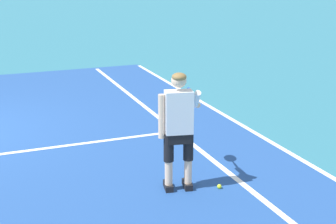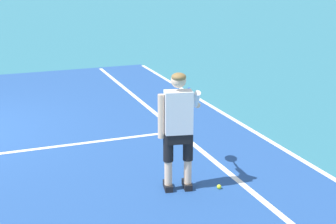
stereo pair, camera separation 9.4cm
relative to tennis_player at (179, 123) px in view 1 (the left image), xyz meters
name	(u,v)px [view 1 (the left image)]	position (x,y,z in m)	size (l,w,h in m)	color
line_singles_right	(159,118)	(0.94, 3.29, -0.99)	(0.10, 10.90, 0.01)	white
line_doubles_right	(217,111)	(2.31, 3.29, -0.99)	(0.10, 10.90, 0.01)	white
tennis_player	(179,123)	(0.00, 0.00, 0.00)	(0.82, 1.06, 1.71)	black
tennis_ball_near_feet	(219,186)	(0.55, -0.22, -0.96)	(0.07, 0.07, 0.07)	#CCE02D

